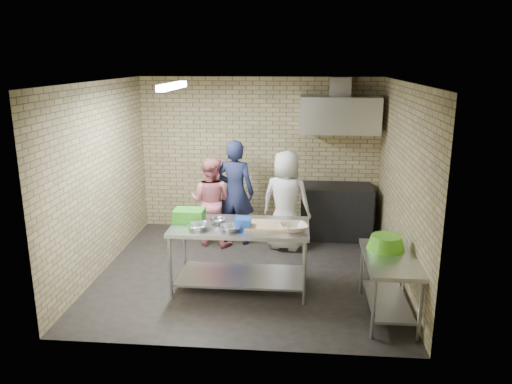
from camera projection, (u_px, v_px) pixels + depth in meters
floor at (248, 272)px, 7.26m from camera, size 4.20×4.20×0.00m
ceiling at (247, 82)px, 6.56m from camera, size 4.20×4.20×0.00m
back_wall at (259, 155)px, 8.84m from camera, size 4.20×0.06×2.70m
front_wall at (227, 229)px, 4.99m from camera, size 4.20×0.06×2.70m
left_wall at (100, 178)px, 7.09m from camera, size 0.06×4.00×2.70m
right_wall at (403, 185)px, 6.73m from camera, size 0.06×4.00×2.70m
prep_table at (240, 257)px, 6.63m from camera, size 1.79×0.90×0.90m
side_counter at (388, 286)px, 5.95m from camera, size 0.60×1.20×0.75m
stove at (336, 211)px, 8.62m from camera, size 1.20×0.70×0.90m
range_hood at (340, 115)px, 8.24m from camera, size 1.30×0.60×0.60m
hood_duct at (340, 86)px, 8.27m from camera, size 0.35×0.30×0.30m
wall_shelf at (356, 124)px, 8.44m from camera, size 0.80×0.20×0.04m
fluorescent_fixture at (173, 86)px, 6.66m from camera, size 0.10×1.25×0.08m
green_crate at (189, 215)px, 6.67m from camera, size 0.40×0.30×0.16m
blue_tub at (243, 223)px, 6.40m from camera, size 0.20×0.20×0.13m
cutting_board at (267, 225)px, 6.46m from camera, size 0.55×0.42×0.03m
mixing_bowl_a at (199, 227)px, 6.36m from camera, size 0.35×0.35×0.07m
mixing_bowl_b at (218, 221)px, 6.58m from camera, size 0.27×0.27×0.07m
mixing_bowl_c at (230, 228)px, 6.30m from camera, size 0.32×0.32×0.06m
ceramic_bowl at (294, 227)px, 6.30m from camera, size 0.43×0.43×0.08m
green_basin at (386, 242)px, 6.08m from camera, size 0.46×0.46×0.17m
bottle_red at (342, 118)px, 8.44m from camera, size 0.07×0.07×0.18m
bottle_green at (366, 119)px, 8.41m from camera, size 0.06×0.06×0.15m
man_navy at (235, 192)px, 8.20m from camera, size 0.69×0.51×1.74m
woman_pink at (211, 201)px, 8.18m from camera, size 0.81×0.69×1.46m
woman_white at (286, 201)px, 7.97m from camera, size 0.90×0.70×1.61m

